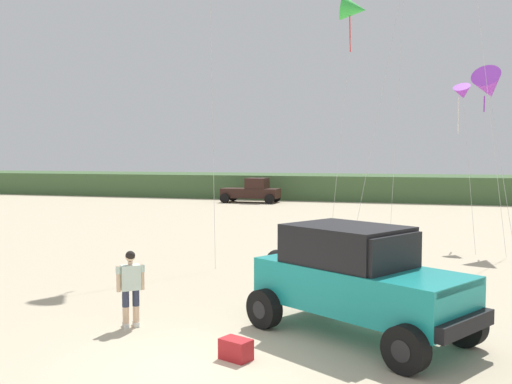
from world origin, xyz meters
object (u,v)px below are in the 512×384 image
(distant_pickup, at_px, (252,191))
(kite_pink_ribbon, at_px, (354,9))
(kite_purple_stunt, at_px, (463,93))
(person_watching, at_px, (131,284))
(cooler_box, at_px, (236,349))
(jeep, at_px, (357,278))
(kite_yellow_diamond, at_px, (489,86))

(distant_pickup, distance_m, kite_pink_ribbon, 22.48)
(kite_pink_ribbon, bearing_deg, kite_purple_stunt, -0.22)
(kite_pink_ribbon, bearing_deg, distant_pickup, 120.06)
(person_watching, bearing_deg, kite_pink_ribbon, 79.55)
(cooler_box, bearing_deg, jeep, 67.56)
(cooler_box, xyz_separation_m, kite_yellow_diamond, (5.53, 15.08, 6.30))
(kite_pink_ribbon, bearing_deg, jeep, -82.14)
(person_watching, bearing_deg, kite_yellow_diamond, 59.04)
(cooler_box, bearing_deg, kite_yellow_diamond, 91.13)
(jeep, relative_size, cooler_box, 8.89)
(distant_pickup, height_order, kite_purple_stunt, kite_purple_stunt)
(person_watching, xyz_separation_m, kite_purple_stunt, (7.41, 15.02, 5.45))
(kite_pink_ribbon, bearing_deg, cooler_box, -89.89)
(person_watching, distance_m, kite_purple_stunt, 17.61)
(jeep, relative_size, kite_pink_ribbon, 0.46)
(distant_pickup, height_order, kite_pink_ribbon, kite_pink_ribbon)
(jeep, xyz_separation_m, person_watching, (-4.74, -0.83, -0.26))
(kite_yellow_diamond, xyz_separation_m, kite_purple_stunt, (-0.92, 1.13, -0.11))
(kite_yellow_diamond, distance_m, kite_purple_stunt, 1.47)
(jeep, xyz_separation_m, distant_pickup, (-12.22, 31.93, -0.26))
(distant_pickup, bearing_deg, person_watching, -77.14)
(jeep, xyz_separation_m, kite_purple_stunt, (2.67, 14.19, 5.18))
(person_watching, bearing_deg, cooler_box, -23.01)
(person_watching, xyz_separation_m, kite_yellow_diamond, (8.33, 13.89, 5.56))
(distant_pickup, height_order, kite_yellow_diamond, kite_yellow_diamond)
(distant_pickup, bearing_deg, kite_yellow_diamond, -50.04)
(kite_purple_stunt, distance_m, kite_pink_ribbon, 6.02)
(jeep, bearing_deg, kite_purple_stunt, 79.33)
(person_watching, relative_size, distant_pickup, 0.36)
(jeep, height_order, cooler_box, jeep)
(jeep, distance_m, kite_yellow_diamond, 14.54)
(jeep, distance_m, distant_pickup, 34.19)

